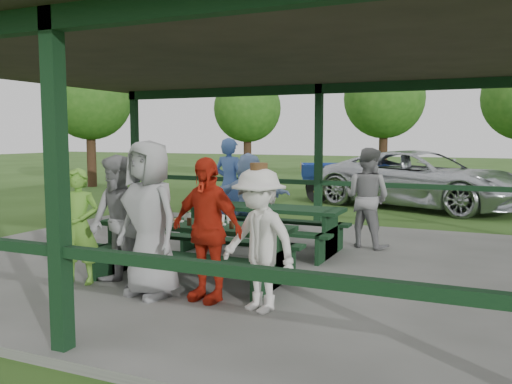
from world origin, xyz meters
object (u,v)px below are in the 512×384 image
at_px(picnic_table_near, 196,243).
at_px(contestant_grey_left, 118,222).
at_px(contestant_white_fedora, 259,240).
at_px(spectator_blue, 230,184).
at_px(picnic_table_far, 263,222).
at_px(spectator_grey, 367,198).
at_px(farm_trailer, 343,181).
at_px(contestant_green, 79,226).
at_px(spectator_lblue, 249,196).
at_px(pickup_truck, 422,179).
at_px(contestant_red, 206,229).
at_px(contestant_grey_mid, 149,219).

xyz_separation_m(picnic_table_near, contestant_grey_left, (-0.65, -0.78, 0.36)).
xyz_separation_m(contestant_white_fedora, spectator_blue, (-2.58, 4.42, 0.14)).
distance_m(picnic_table_far, spectator_grey, 1.85).
relative_size(spectator_grey, farm_trailer, 0.49).
xyz_separation_m(picnic_table_far, contestant_green, (-1.37, -2.83, 0.27)).
distance_m(contestant_green, spectator_grey, 4.79).
xyz_separation_m(picnic_table_near, contestant_green, (-1.24, -0.83, 0.27)).
xyz_separation_m(contestant_white_fedora, spectator_grey, (0.33, 3.89, 0.07)).
relative_size(picnic_table_far, farm_trailer, 0.76).
height_order(spectator_blue, spectator_grey, spectator_blue).
relative_size(contestant_green, contestant_grey_left, 0.89).
height_order(picnic_table_near, contestant_green, contestant_green).
height_order(spectator_lblue, farm_trailer, spectator_lblue).
xyz_separation_m(picnic_table_near, spectator_lblue, (-0.49, 2.80, 0.33)).
bearing_deg(spectator_lblue, contestant_white_fedora, 110.74).
xyz_separation_m(contestant_white_fedora, farm_trailer, (-2.00, 11.13, -0.28)).
bearing_deg(spectator_blue, spectator_grey, 175.52).
distance_m(picnic_table_near, contestant_green, 1.52).
bearing_deg(picnic_table_far, farm_trailer, 95.60).
xyz_separation_m(spectator_blue, spectator_grey, (2.91, -0.53, -0.08)).
distance_m(spectator_blue, pickup_truck, 6.62).
height_order(picnic_table_far, contestant_red, contestant_red).
relative_size(contestant_grey_mid, farm_trailer, 0.53).
xyz_separation_m(spectator_lblue, spectator_blue, (-0.76, 0.72, 0.13)).
xyz_separation_m(contestant_green, spectator_lblue, (0.75, 3.63, 0.05)).
height_order(contestant_red, farm_trailer, contestant_red).
height_order(contestant_grey_mid, contestant_red, contestant_grey_mid).
distance_m(contestant_grey_left, contestant_red, 1.26).
relative_size(spectator_blue, pickup_truck, 0.33).
bearing_deg(contestant_grey_left, farm_trailer, 109.35).
relative_size(contestant_grey_mid, contestant_red, 1.11).
xyz_separation_m(picnic_table_far, contestant_grey_mid, (-0.22, -2.91, 0.45)).
height_order(contestant_grey_mid, pickup_truck, contestant_grey_mid).
xyz_separation_m(spectator_grey, pickup_truck, (0.13, 6.40, -0.16)).
relative_size(contestant_red, spectator_blue, 0.90).
height_order(contestant_grey_mid, spectator_blue, spectator_blue).
height_order(contestant_grey_mid, contestant_white_fedora, contestant_grey_mid).
xyz_separation_m(spectator_blue, farm_trailer, (0.58, 6.71, -0.43)).
xyz_separation_m(picnic_table_near, spectator_blue, (-1.26, 3.52, 0.46)).
bearing_deg(contestant_green, spectator_blue, 75.58).
height_order(picnic_table_far, contestant_grey_mid, contestant_grey_mid).
relative_size(spectator_lblue, spectator_blue, 0.86).
distance_m(contestant_white_fedora, spectator_lblue, 4.12).
relative_size(picnic_table_near, spectator_grey, 1.55).
relative_size(contestant_grey_left, spectator_blue, 0.90).
distance_m(picnic_table_far, pickup_truck, 7.57).
distance_m(picnic_table_near, picnic_table_far, 2.00).
xyz_separation_m(contestant_white_fedora, spectator_lblue, (-1.82, 3.70, 0.01)).
bearing_deg(spectator_grey, picnic_table_far, 50.43).
xyz_separation_m(contestant_red, spectator_blue, (-1.86, 4.30, 0.10)).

